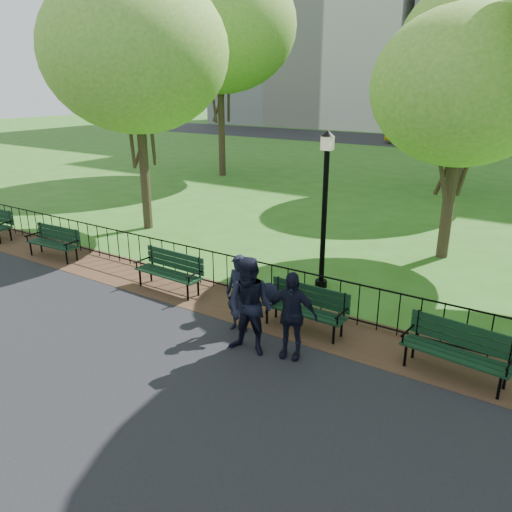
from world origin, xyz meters
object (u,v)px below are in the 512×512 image
Objects in this scene: tree_mid_w at (219,26)px; person_left at (239,294)px; park_bench_main at (290,299)px; tree_near_w at (136,53)px; taxi at (419,133)px; park_bench_left_a at (171,267)px; person_right at (291,315)px; person_mid at (250,307)px; tree_far_c at (476,46)px; lamppost at (325,206)px; sedan_silver at (479,135)px; park_bench_right_a at (458,345)px; tree_near_e at (463,88)px; park_bench_left_b at (55,239)px.

person_left is (10.57, -13.55, -6.32)m from tree_mid_w.
person_left is (-0.72, -0.69, 0.18)m from park_bench_main.
tree_near_w is (-7.42, 3.59, 4.81)m from park_bench_main.
park_bench_left_a is at bearing -178.12° from taxi.
person_right is (0.58, -0.99, 0.21)m from park_bench_main.
tree_far_c is at bearing 83.17° from person_mid.
tree_far_c reaches higher than park_bench_main.
park_bench_main is 0.49× the size of lamppost.
lamppost is 0.83× the size of sedan_silver.
lamppost is at bearing 84.17° from person_left.
lamppost is at bearing 100.81° from park_bench_main.
person_mid is at bearing -89.78° from tree_far_c.
person_right is at bearing -49.40° from tree_mid_w.
park_bench_left_a is 0.17× the size of tree_mid_w.
tree_far_c is at bearing 78.07° from person_right.
park_bench_main is 18.31m from tree_mid_w.
sedan_silver is (8.49, 21.36, -6.37)m from tree_mid_w.
tree_mid_w is (-14.44, 12.89, 6.54)m from park_bench_right_a.
tree_near_e is (1.85, 3.77, 2.48)m from lamppost.
sedan_silver is at bearing -62.74° from taxi.
park_bench_main is at bearing -89.49° from tree_far_c.
tree_mid_w reaches higher than person_left.
park_bench_right_a is 0.99× the size of person_mid.
park_bench_main is 1.31m from person_mid.
sedan_silver is (-2.81, 34.22, 0.13)m from park_bench_main.
park_bench_left_b is 0.47× the size of lamppost.
tree_near_w is 5.10× the size of person_left.
person_mid is at bearing -13.73° from park_bench_left_b.
lamppost is at bearing 87.93° from person_mid.
park_bench_left_b is at bearing -89.44° from tree_near_w.
park_bench_main is 0.36× the size of taxi.
tree_near_w reaches higher than park_bench_left_a.
tree_far_c is (3.06, 14.97, 5.38)m from park_bench_left_a.
person_right is 33.61m from taxi.
sedan_silver is at bearing 105.73° from park_bench_right_a.
park_bench_left_a is 0.20× the size of tree_far_c.
lamppost reaches higher than park_bench_main.
park_bench_right_a is 0.36× the size of taxi.
park_bench_left_a is at bearing -101.55° from tree_far_c.
sedan_silver is (-2.08, 34.91, -0.05)m from person_left.
tree_near_e is 3.62× the size of person_mid.
park_bench_left_b is at bearing 153.66° from sedan_silver.
taxi is (-3.51, 31.72, 0.29)m from park_bench_left_a.
tree_near_w is at bearing 168.62° from lamppost.
person_right is (3.77, -1.09, 0.24)m from park_bench_left_a.
park_bench_right_a is 0.49× the size of lamppost.
park_bench_main is 1.12× the size of person_right.
person_left is at bearing -16.19° from park_bench_left_a.
park_bench_left_a is 1.14× the size of person_left.
tree_mid_w is at bearing 139.63° from sedan_silver.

